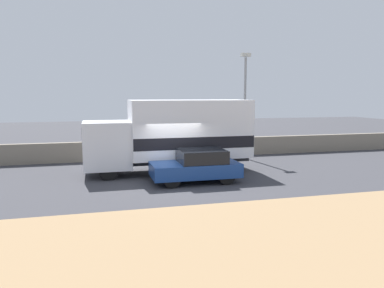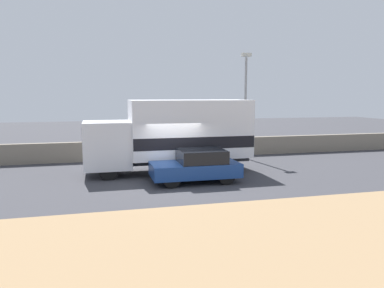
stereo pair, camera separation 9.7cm
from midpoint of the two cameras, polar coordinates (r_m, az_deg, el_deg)
The scene contains 6 objects.
ground_plane at distance 16.40m, azimuth -2.20°, elevation -5.83°, with size 80.00×80.00×0.00m, color #38383D.
dirt_shoulder_foreground at distance 9.92m, azimuth 6.88°, elevation -14.85°, with size 60.00×6.94×0.04m.
stone_wall_backdrop at distance 22.34m, azimuth -5.65°, elevation -0.80°, with size 60.00×0.35×1.13m.
street_lamp at distance 22.36m, azimuth 7.95°, elevation 7.05°, with size 0.56×0.28×6.18m.
box_truck at distance 18.21m, azimuth -2.63°, elevation 1.50°, with size 7.94×2.54×3.53m.
car_hatchback at distance 16.29m, azimuth 0.58°, elevation -3.32°, with size 3.80×1.84×1.42m.
Camera 1 is at (-3.45, -15.57, 3.79)m, focal length 35.00 mm.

